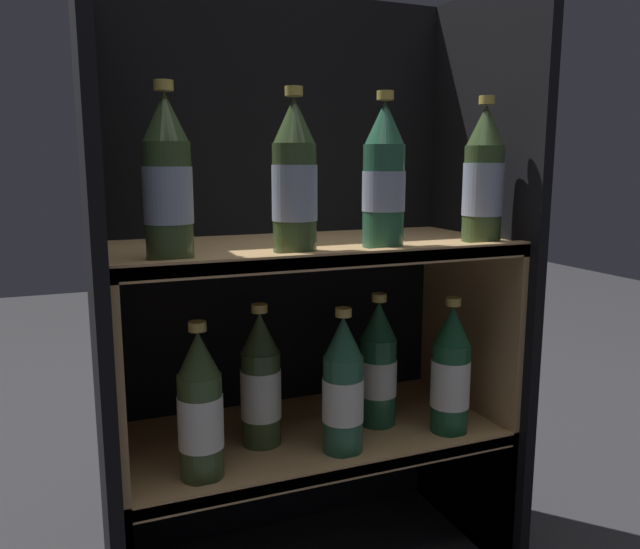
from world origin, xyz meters
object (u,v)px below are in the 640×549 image
Objects in this scene: bottle_upper_front_0 at (168,182)px; bottle_lower_back_0 at (261,383)px; bottle_lower_front_2 at (451,373)px; bottle_upper_front_3 at (483,179)px; bottle_lower_front_0 at (200,410)px; bottle_upper_front_1 at (294,181)px; bottle_upper_front_2 at (384,179)px; bottle_lower_front_1 at (343,389)px; bottle_lower_back_1 at (378,367)px.

bottle_upper_front_0 is 1.00× the size of bottle_lower_back_0.
bottle_upper_front_3 is at bearing -0.00° from bottle_lower_front_2.
bottle_lower_front_2 is 1.00× the size of bottle_lower_back_0.
bottle_upper_front_0 is at bearing -180.00° from bottle_lower_front_0.
bottle_lower_front_2 is at bearing 180.00° from bottle_upper_front_3.
bottle_upper_front_1 is at bearing -180.00° from bottle_lower_front_2.
bottle_lower_front_0 is at bearing 180.00° from bottle_lower_front_2.
bottle_upper_front_1 is 1.00× the size of bottle_lower_front_0.
bottle_upper_front_1 is 1.00× the size of bottle_upper_front_2.
bottle_lower_front_1 and bottle_lower_back_1 have the same top height.
bottle_upper_front_2 is 1.00× the size of bottle_lower_front_0.
bottle_upper_front_3 reaches higher than bottle_lower_front_2.
bottle_upper_front_0 is 0.34m from bottle_upper_front_2.
bottle_upper_front_0 is 0.53m from bottle_upper_front_3.
bottle_upper_front_0 reaches higher than bottle_lower_front_0.
bottle_upper_front_3 is 1.00× the size of bottle_lower_back_1.
bottle_upper_front_3 is at bearing -26.34° from bottle_lower_back_1.
bottle_upper_front_2 and bottle_upper_front_3 have the same top height.
bottle_lower_back_0 is 0.22m from bottle_lower_back_1.
bottle_lower_front_2 is at bearing -13.27° from bottle_lower_back_0.
bottle_lower_front_0 is (-0.30, 0.00, -0.34)m from bottle_upper_front_2.
bottle_upper_front_0 and bottle_upper_front_1 have the same top height.
bottle_upper_front_3 is at bearing 0.00° from bottle_upper_front_1.
bottle_lower_front_0 is 1.00× the size of bottle_lower_back_0.
bottle_lower_front_1 is at bearing 180.00° from bottle_upper_front_2.
bottle_lower_back_0 is at bearing 33.18° from bottle_lower_front_0.
bottle_lower_front_0 is (-0.15, 0.00, -0.34)m from bottle_upper_front_1.
bottle_upper_front_2 is 1.00× the size of bottle_upper_front_3.
bottle_lower_front_0 is (-0.49, 0.00, -0.34)m from bottle_upper_front_3.
bottle_upper_front_1 is at bearing 180.00° from bottle_upper_front_2.
bottle_upper_front_3 reaches higher than bottle_lower_front_1.
bottle_lower_front_2 is 1.00× the size of bottle_lower_back_1.
bottle_upper_front_1 is 0.37m from bottle_lower_front_0.
bottle_upper_front_2 is at bearing 0.00° from bottle_upper_front_0.
bottle_lower_front_0 is at bearing -167.24° from bottle_lower_back_1.
bottle_lower_front_0 is at bearing 180.00° from bottle_upper_front_1.
bottle_lower_back_1 is at bearing 65.21° from bottle_upper_front_2.
bottle_lower_back_0 is at bearing 168.48° from bottle_upper_front_3.
bottle_lower_front_2 is 0.13m from bottle_lower_back_1.
bottle_upper_front_2 reaches higher than bottle_lower_front_1.
bottle_upper_front_1 reaches higher than bottle_lower_back_0.
bottle_upper_front_0 is at bearing -153.12° from bottle_lower_back_0.
bottle_lower_front_2 is at bearing 0.00° from bottle_upper_front_0.
bottle_upper_front_2 is at bearing 0.00° from bottle_upper_front_1.
bottle_upper_front_0 is at bearing -180.00° from bottle_upper_front_1.
bottle_upper_front_2 reaches higher than bottle_lower_back_1.
bottle_lower_front_0 is 0.35m from bottle_lower_back_1.
bottle_lower_back_0 and bottle_lower_back_1 have the same top height.
bottle_lower_front_1 is at bearing -143.59° from bottle_lower_back_1.
bottle_lower_front_1 is at bearing 0.00° from bottle_upper_front_0.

